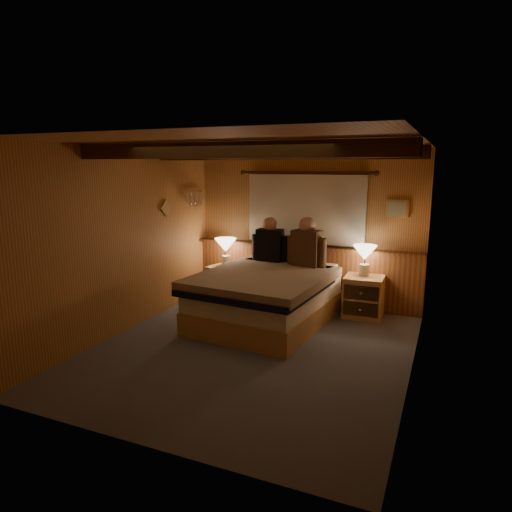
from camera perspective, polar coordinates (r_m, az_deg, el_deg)
The scene contains 19 objects.
floor at distance 5.58m, azimuth -0.42°, elevation -11.53°, with size 4.20×4.20×0.00m, color #4C525A.
ceiling at distance 5.15m, azimuth -0.46°, elevation 13.92°, with size 4.20×4.20×0.00m, color tan.
wall_back at distance 7.18m, azimuth 6.31°, elevation 3.51°, with size 3.60×3.60×0.00m, color #DC8C4F.
wall_left at distance 6.17m, azimuth -15.96°, elevation 1.86°, with size 4.20×4.20×0.00m, color #DC8C4F.
wall_right at distance 4.81m, azimuth 19.59°, elevation -0.93°, with size 4.20×4.20×0.00m, color #DC8C4F.
wall_front at distance 3.46m, azimuth -14.58°, elevation -5.26°, with size 3.60×3.60×0.00m, color #DC8C4F.
wainscot at distance 7.25m, azimuth 6.04°, elevation -2.15°, with size 3.60×0.23×0.94m.
curtain_window at distance 7.08m, azimuth 6.20°, elevation 6.02°, with size 2.18×0.09×1.11m.
ceiling_beams at distance 5.28m, azimuth 0.21°, elevation 12.88°, with size 3.60×1.65×0.16m.
coat_rail at distance 7.35m, azimuth -7.87°, elevation 7.32°, with size 0.05×0.55×0.24m.
framed_print at distance 6.85m, azimuth 17.23°, elevation 5.65°, with size 0.30×0.04×0.25m.
bed at distance 6.34m, azimuth 1.26°, elevation -5.11°, with size 1.78×2.22×0.72m.
nightstand_left at distance 7.52m, azimuth -3.98°, elevation -3.32°, with size 0.57×0.53×0.54m.
nightstand_right at distance 6.79m, azimuth 13.28°, elevation -4.97°, with size 0.55×0.50×0.60m.
lamp_left at distance 7.39m, azimuth -3.82°, elevation 1.16°, with size 0.36×0.36×0.46m.
lamp_right at distance 6.70m, azimuth 13.43°, elevation 0.19°, with size 0.34×0.34×0.45m.
person_left at distance 7.01m, azimuth 1.76°, elevation 1.68°, with size 0.58×0.25×0.70m.
person_right at distance 6.68m, azimuth 6.35°, elevation 1.30°, with size 0.61×0.30×0.75m.
duffel_bag at distance 7.11m, azimuth -4.72°, elevation -5.05°, with size 0.55×0.35×0.38m.
Camera 1 is at (2.06, -4.71, 2.17)m, focal length 32.00 mm.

